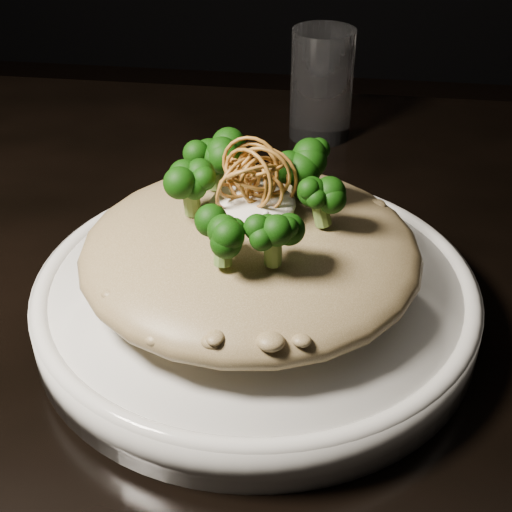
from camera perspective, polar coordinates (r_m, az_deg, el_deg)
The scene contains 7 objects.
table at distance 0.64m, azimuth -0.76°, elevation -7.02°, with size 1.10×0.80×0.75m.
plate at distance 0.53m, azimuth 0.00°, elevation -3.40°, with size 0.32×0.32×0.03m, color silver.
risotto at distance 0.51m, azimuth -0.45°, elevation 0.49°, with size 0.24×0.24×0.05m, color brown.
broccoli at distance 0.48m, azimuth -0.11°, elevation 5.84°, with size 0.15×0.15×0.06m, color black, non-canonical shape.
cheese at distance 0.49m, azimuth -0.25°, elevation 4.19°, with size 0.06×0.06×0.02m, color white.
shallots at distance 0.48m, azimuth -0.20°, elevation 7.08°, with size 0.06×0.06×0.04m, color brown, non-canonical shape.
drinking_glass at distance 0.80m, azimuth 5.26°, elevation 13.49°, with size 0.07×0.07×0.12m, color white.
Camera 1 is at (0.07, -0.48, 1.09)m, focal length 50.00 mm.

